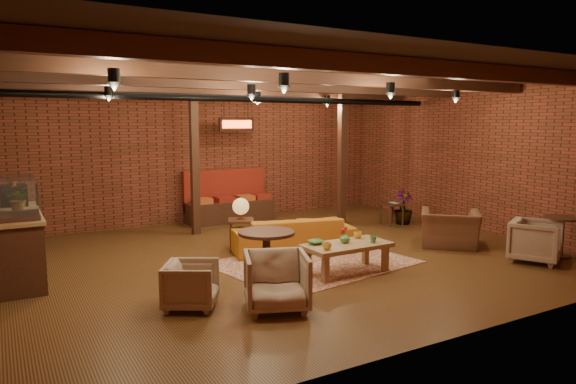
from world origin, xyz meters
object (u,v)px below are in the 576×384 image
sofa (293,234)px  armchair_right (450,223)px  round_table_left (267,250)px  armchair_b (277,278)px  armchair_far (536,239)px  plant_tall (404,174)px  side_table_lamp (241,210)px  side_table_book (392,205)px  coffee_table (346,247)px  armchair_a (191,283)px  round_table_right (561,230)px

sofa → armchair_right: size_ratio=2.06×
round_table_left → armchair_b: size_ratio=1.04×
armchair_b → armchair_far: bearing=19.0°
sofa → armchair_b: (-1.69, -2.49, 0.08)m
armchair_b → armchair_right: armchair_right is taller
plant_tall → armchair_far: bearing=-95.1°
side_table_lamp → round_table_left: (-0.64, -2.29, -0.18)m
round_table_left → armchair_right: bearing=6.7°
round_table_left → armchair_right: (4.25, 0.50, -0.10)m
side_table_book → armchair_far: armchair_far is taller
coffee_table → side_table_lamp: (-0.81, 2.23, 0.32)m
coffee_table → side_table_book: bearing=39.1°
side_table_lamp → armchair_right: side_table_lamp is taller
armchair_a → armchair_b: size_ratio=0.82×
side_table_lamp → round_table_right: side_table_lamp is taller
sofa → round_table_right: round_table_right is taller
coffee_table → sofa: bearing=91.2°
sofa → armchair_a: armchair_a is taller
side_table_lamp → armchair_far: side_table_lamp is taller
side_table_lamp → sofa: bearing=-38.1°
round_table_left → armchair_b: 0.87m
round_table_left → armchair_a: (-1.21, -0.21, -0.24)m
armchair_right → plant_tall: bearing=-64.5°
round_table_left → armchair_a: bearing=-170.0°
coffee_table → round_table_right: coffee_table is taller
armchair_a → armchair_right: bearing=-52.2°
side_table_book → armchair_far: size_ratio=0.66×
round_table_right → armchair_a: bearing=172.9°
sofa → round_table_right: size_ratio=3.07×
armchair_a → round_table_right: size_ratio=0.92×
armchair_right → side_table_book: armchair_right is taller
side_table_lamp → armchair_b: side_table_lamp is taller
round_table_left → armchair_far: size_ratio=1.06×
round_table_left → plant_tall: (5.01, 2.65, 0.61)m
side_table_lamp → armchair_far: (4.04, -3.30, -0.35)m
armchair_right → round_table_right: armchair_right is taller
sofa → armchair_b: armchair_b is taller
armchair_a → side_table_lamp: bearing=-6.1°
armchair_b → plant_tall: size_ratio=0.34×
armchair_a → round_table_right: round_table_right is taller
round_table_right → plant_tall: size_ratio=0.31×
side_table_lamp → side_table_book: side_table_lamp is taller
sofa → armchair_far: armchair_far is taller
side_table_book → armchair_right: bearing=-101.4°
armchair_a → round_table_right: (6.58, -0.82, 0.15)m
side_table_lamp → plant_tall: 4.41m
coffee_table → armchair_b: (-1.72, -0.86, -0.02)m
side_table_lamp → armchair_far: 5.23m
armchair_a → round_table_left: bearing=-49.6°
armchair_a → armchair_far: size_ratio=0.83×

